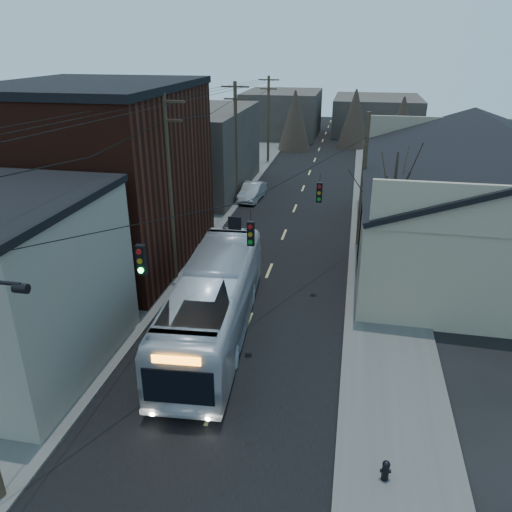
# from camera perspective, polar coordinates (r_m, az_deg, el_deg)

# --- Properties ---
(road_surface) EXTENTS (9.00, 110.00, 0.02)m
(road_surface) POSITION_cam_1_polar(r_m,az_deg,el_deg) (38.24, 4.09, 4.55)
(road_surface) COLOR black
(road_surface) RESTS_ON ground
(sidewalk_left) EXTENTS (4.00, 110.00, 0.12)m
(sidewalk_left) POSITION_cam_1_polar(r_m,az_deg,el_deg) (39.49, -5.34, 5.20)
(sidewalk_left) COLOR #474744
(sidewalk_left) RESTS_ON ground
(sidewalk_right) EXTENTS (4.00, 110.00, 0.12)m
(sidewalk_right) POSITION_cam_1_polar(r_m,az_deg,el_deg) (38.03, 13.86, 3.89)
(sidewalk_right) COLOR #474744
(sidewalk_right) RESTS_ON ground
(building_brick) EXTENTS (10.00, 12.00, 10.00)m
(building_brick) POSITION_cam_1_polar(r_m,az_deg,el_deg) (30.54, -17.41, 8.47)
(building_brick) COLOR black
(building_brick) RESTS_ON ground
(building_left_far) EXTENTS (9.00, 14.00, 7.00)m
(building_left_far) POSITION_cam_1_polar(r_m,az_deg,el_deg) (45.04, -7.08, 11.92)
(building_left_far) COLOR #36302B
(building_left_far) RESTS_ON ground
(warehouse) EXTENTS (16.16, 20.60, 7.73)m
(warehouse) POSITION_cam_1_polar(r_m,az_deg,el_deg) (33.53, 25.69, 4.36)
(warehouse) COLOR gray
(warehouse) RESTS_ON ground
(building_far_left) EXTENTS (10.00, 12.00, 6.00)m
(building_far_left) POSITION_cam_1_polar(r_m,az_deg,el_deg) (72.29, 3.01, 15.95)
(building_far_left) COLOR #36302B
(building_far_left) RESTS_ON ground
(building_far_right) EXTENTS (12.00, 14.00, 5.00)m
(building_far_right) POSITION_cam_1_polar(r_m,az_deg,el_deg) (76.61, 13.61, 15.40)
(building_far_right) COLOR #36302B
(building_far_right) RESTS_ON ground
(bare_tree) EXTENTS (0.40, 0.40, 7.20)m
(bare_tree) POSITION_cam_1_polar(r_m,az_deg,el_deg) (27.44, 15.13, 4.04)
(bare_tree) COLOR black
(bare_tree) RESTS_ON ground
(utility_lines) EXTENTS (11.24, 45.28, 10.50)m
(utility_lines) POSITION_cam_1_polar(r_m,az_deg,el_deg) (31.86, -2.70, 10.00)
(utility_lines) COLOR #382B1E
(utility_lines) RESTS_ON ground
(bus) EXTENTS (3.75, 12.29, 3.37)m
(bus) POSITION_cam_1_polar(r_m,az_deg,el_deg) (22.19, -4.87, -5.32)
(bus) COLOR #B8BCC5
(bus) RESTS_ON ground
(parked_car) EXTENTS (1.75, 4.36, 1.41)m
(parked_car) POSITION_cam_1_polar(r_m,az_deg,el_deg) (42.07, -0.46, 7.36)
(parked_car) COLOR #94979B
(parked_car) RESTS_ON ground
(fire_hydrant) EXTENTS (0.33, 0.24, 0.70)m
(fire_hydrant) POSITION_cam_1_polar(r_m,az_deg,el_deg) (16.72, 14.60, -22.55)
(fire_hydrant) COLOR black
(fire_hydrant) RESTS_ON sidewalk_right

